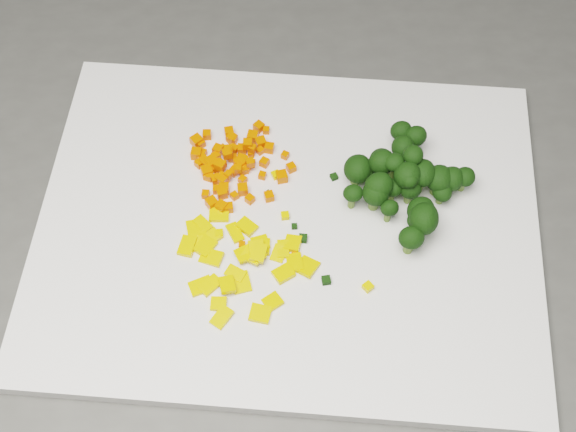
{
  "coord_description": "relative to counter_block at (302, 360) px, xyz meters",
  "views": [
    {
      "loc": [
        -0.14,
        -0.02,
        1.59
      ],
      "look_at": [
        -0.11,
        0.4,
        0.92
      ],
      "focal_mm": 50.0,
      "sensor_mm": 36.0,
      "label": 1
    }
  ],
  "objects": [
    {
      "name": "stray_bit_3",
      "position": [
        -0.03,
        0.02,
        0.47
      ],
      "size": [
        0.01,
        0.01,
        0.01
      ],
      "primitive_type": "cube",
      "rotation": [
        0.0,
        0.0,
        0.37
      ],
      "color": "yellow",
      "rests_on": "cutting_board"
    },
    {
      "name": "carrot_cube_54",
      "position": [
        -0.1,
        0.04,
        0.47
      ],
      "size": [
        0.01,
        0.01,
        0.01
      ],
      "primitive_type": "cube",
      "rotation": [
        0.0,
        0.0,
        0.76
      ],
      "color": "#F04B02",
      "rests_on": "carrot_pile"
    },
    {
      "name": "pepper_chunk_5",
      "position": [
        -0.09,
        -0.14,
        0.47
      ],
      "size": [
        0.02,
        0.03,
        0.01
      ],
      "primitive_type": "cube",
      "rotation": [
        -0.04,
        -0.13,
        0.87
      ],
      "color": "yellow",
      "rests_on": "pepper_pile"
    },
    {
      "name": "broccoli_floret_12",
      "position": [
        0.09,
        -0.01,
        0.48
      ],
      "size": [
        0.02,
        0.02,
        0.03
      ],
      "primitive_type": null,
      "color": "black",
      "rests_on": "broccoli_pile"
    },
    {
      "name": "carrot_cube_36",
      "position": [
        -0.11,
        0.0,
        0.47
      ],
      "size": [
        0.01,
        0.01,
        0.01
      ],
      "primitive_type": "cube",
      "rotation": [
        0.0,
        0.0,
        2.98
      ],
      "color": "#F04B02",
      "rests_on": "carrot_pile"
    },
    {
      "name": "broccoli_floret_14",
      "position": [
        0.11,
        -0.01,
        0.48
      ],
      "size": [
        0.04,
        0.04,
        0.04
      ],
      "primitive_type": null,
      "color": "black",
      "rests_on": "broccoli_pile"
    },
    {
      "name": "broccoli_floret_0",
      "position": [
        0.07,
        0.01,
        0.48
      ],
      "size": [
        0.04,
        0.04,
        0.04
      ],
      "primitive_type": null,
      "color": "black",
      "rests_on": "broccoli_pile"
    },
    {
      "name": "stray_bit_0",
      "position": [
        0.04,
        -0.12,
        0.47
      ],
      "size": [
        0.01,
        0.01,
        0.01
      ],
      "primitive_type": "cube",
      "rotation": [
        0.0,
        0.0,
        0.6
      ],
      "color": "yellow",
      "rests_on": "cutting_board"
    },
    {
      "name": "carrot_cube_16",
      "position": [
        -0.1,
        0.04,
        0.47
      ],
      "size": [
        0.01,
        0.01,
        0.01
      ],
      "primitive_type": "cube",
      "rotation": [
        0.0,
        0.0,
        0.64
      ],
      "color": "#F04B02",
      "rests_on": "carrot_pile"
    },
    {
      "name": "stray_bit_7",
      "position": [
        -0.09,
        -0.05,
        0.47
      ],
      "size": [
        0.01,
        0.01,
        0.01
      ],
      "primitive_type": "cube",
      "rotation": [
        0.0,
        0.0,
        1.59
      ],
      "color": "yellow",
      "rests_on": "cutting_board"
    },
    {
      "name": "broccoli_floret_5",
      "position": [
        0.14,
        -0.01,
        0.48
      ],
      "size": [
        0.03,
        0.03,
        0.03
      ],
      "primitive_type": null,
      "color": "black",
      "rests_on": "broccoli_pile"
    },
    {
      "name": "carrot_cube_29",
      "position": [
        -0.1,
        0.08,
        0.47
      ],
      "size": [
        0.01,
        0.01,
        0.01
      ],
      "primitive_type": "cube",
      "rotation": [
        0.0,
        0.0,
        3.08
      ],
      "color": "#F04B02",
      "rests_on": "carrot_pile"
    },
    {
      "name": "carrot_cube_35",
      "position": [
        -0.09,
        0.02,
        0.47
      ],
      "size": [
        0.02,
        0.02,
        0.01
      ],
      "primitive_type": "cube",
      "rotation": [
        0.0,
        0.0,
        0.84
      ],
      "color": "#F04B02",
      "rests_on": "carrot_pile"
    },
    {
      "name": "carrot_cube_65",
      "position": [
        -0.06,
        0.05,
        0.47
      ],
      "size": [
        0.01,
        0.01,
        0.01
      ],
      "primitive_type": "cube",
      "rotation": [
        0.0,
        0.0,
        1.33
      ],
      "color": "#F04B02",
      "rests_on": "carrot_pile"
    },
    {
      "name": "pepper_chunk_10",
      "position": [
        -0.06,
        -0.07,
        0.47
      ],
      "size": [
        0.02,
        0.02,
        0.01
      ],
      "primitive_type": "cube",
      "rotation": [
        0.08,
        -0.05,
        1.25
      ],
      "color": "yellow",
      "rests_on": "pepper_pile"
    },
    {
      "name": "carrot_cube_20",
      "position": [
        -0.07,
        0.02,
        0.47
      ],
      "size": [
        0.01,
        0.01,
        0.01
      ],
      "primitive_type": "cube",
      "rotation": [
        0.0,
        0.0,
        2.36
      ],
      "color": "#F04B02",
      "rests_on": "carrot_pile"
    },
    {
      "name": "broccoli_floret_19",
      "position": [
        0.16,
        -0.01,
        0.48
      ],
      "size": [
        0.03,
        0.03,
        0.03
      ],
      "primitive_type": null,
      "color": "black",
      "rests_on": "broccoli_pile"
    },
    {
      "name": "broccoli_floret_2",
      "position": [
        0.13,
        -0.03,
        0.48
      ],
      "size": [
        0.03,
        0.03,
        0.03
      ],
      "primitive_type": null,
      "color": "black",
      "rests_on": "broccoli_pile"
    },
    {
      "name": "carrot_cube_45",
      "position": [
        -0.08,
        0.05,
        0.48
      ],
      "size": [
        0.01,
        0.01,
        0.01
      ],
      "primitive_type": "cube",
      "rotation": [
        0.0,
        0.0,
        1.6
      ],
      "color": "#F04B02",
      "rests_on": "carrot_pile"
    },
    {
      "name": "stray_bit_4",
      "position": [
        -0.01,
        -0.06,
        0.47
      ],
      "size": [
        0.01,
        0.01,
        0.01
      ],
      "primitive_type": "cube",
      "rotation": [
        0.0,
        0.0,
        1.39
      ],
      "color": "black",
      "rests_on": "cutting_board"
    },
    {
      "name": "broccoli_floret_4",
      "position": [
        0.08,
        -0.02,
        0.48
      ],
      "size": [
        0.03,
        0.03,
        0.03
      ],
      "primitive_type": null,
      "color": "black",
      "rests_on": "broccoli_pile"
    },
    {
      "name": "stray_bit_9",
      "position": [
        -0.04,
        -0.0,
        0.46
      ],
      "size": [
        0.01,
        0.01,
        0.0
      ],
      "primitive_type": "cube",
      "rotation": [
        0.0,
        0.0,
        2.27
      ],
      "color": "black",
      "rests_on": "cutting_board"
    },
    {
      "name": "pepper_chunk_3",
      "position": [
        -0.03,
        -0.07,
        0.47
      ],
      "size": [
        0.01,
        0.02,
        0.01
      ],
      "primitive_type": "cube",
      "rotation": [
        -0.04,
        -0.05,
        1.53
      ],
      "color": "yellow",
      "rests_on": "pepper_pile"
    },
    {
      "name": "carrot_cube_58",
      "position": [
        -0.08,
        0.04,
        0.48
      ],
      "size": [
        0.01,
        0.01,
        0.01
      ],
      "primitive_type": "cube",
      "rotation": [
        0.0,
        0.0,
        1.82
      ],
      "color": "#F04B02",
      "rests_on": "carrot_pile"
    },
    {
      "name": "broccoli_floret_21",
      "position": [
        0.1,
        0.0,
        0.5
      ],
      "size": [
        0.03,
        0.03,
        0.04
      ],
      "primitive_type": null,
      "color": "black",
      "rests_on": "broccoli_pile"
    },
    {
      "name": "stray_bit_11",
      "position": [
        -0.03,
        -0.03,
        0.47
      ],
      "size": [
        0.01,
        0.01,
        0.01
      ],
      "primitive_type": "cube",
      "rotation": [
        0.0,
        0.0,
        0.04
      ],
      "color": "yellow",
      "rests_on": "cutting_board"
    },
    {
      "name": "broccoli_floret_10",
      "position": [
        0.1,
        -0.05,
        0.48
      ],
      "size": [
        0.04,
        0.04,
        0.04
      ],
      "primitive_type": null,
      "color": "black",
      "rests_on": "broccoli_pile"
    },
    {
      "name": "broccoli_floret_11",
      "position": [
        0.07,
        -0.04,
        0.48
      ],
      "size": [
        0.02,
        0.02,
        0.03
      ],
      "primitive_type": null,
      "color": "black",
      "rests_on": "broccoli_pile"
    },
    {
      "name": "pepper_chunk_1",
      "position": [
        -0.09,
        -0.02,
        0.47
      ],
      "size": [
        0.02,
        0.02,
        0.01
      ],
      "primitive_type": "cube",
      "rotation": [
        0.04,
        -0.02,
        1.49
      ],
      "color": "yellow",
      "rests_on": "pepper_pile"
    },
    {
      "name": "stray_bit_6",
      "position": [
        -0.02,
        0.03,
        0.47
      ],
      "size": [
        0.01,
        0.01,
        0.0
      ],
      "primitive_type": "cube",
      "rotation": [
        0.0,
        0.0,
        1.8
      ],
      "color": "#F04B02",
      "rests_on": "cutting_board"
    },
    {
      "name": "broccoli_floret_1",
      "position": [
        0.13,
        -0.01,
        0.48
      ],
      "size": [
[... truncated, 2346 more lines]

